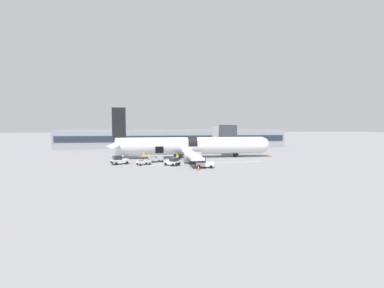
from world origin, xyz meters
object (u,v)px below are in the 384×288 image
baggage_cart_loading (156,160)px  baggage_tug_rear (204,163)px  ground_crew_driver (144,157)px  baggage_tug_lead (173,162)px  ground_crew_loader_b (177,157)px  baggage_cart_queued (144,162)px  airplane (190,146)px  baggage_tug_mid (119,160)px  ground_crew_loader_a (150,157)px

baggage_cart_loading → baggage_tug_rear: bearing=-45.8°
baggage_tug_rear → ground_crew_driver: (-10.34, 9.34, 0.24)m
baggage_tug_lead → ground_crew_loader_b: bearing=75.4°
baggage_tug_lead → baggage_cart_queued: bearing=166.9°
airplane → baggage_tug_rear: 13.97m
baggage_tug_lead → baggage_tug_mid: size_ratio=0.87×
baggage_cart_loading → baggage_tug_lead: bearing=-59.3°
airplane → baggage_tug_rear: bearing=-87.9°
baggage_tug_lead → ground_crew_loader_b: (1.29, 4.97, 0.23)m
baggage_tug_rear → ground_crew_driver: bearing=137.9°
baggage_tug_mid → ground_crew_loader_a: ground_crew_loader_a is taller
baggage_tug_mid → ground_crew_driver: size_ratio=1.88×
ground_crew_loader_a → ground_crew_driver: (-1.09, -0.81, 0.10)m
baggage_tug_mid → ground_crew_loader_a: 6.74m
airplane → baggage_cart_queued: size_ratio=10.82×
baggage_cart_loading → ground_crew_loader_a: bearing=123.8°
baggage_cart_queued → ground_crew_driver: bearing=92.1°
baggage_cart_loading → baggage_cart_queued: size_ratio=1.07×
baggage_tug_mid → baggage_tug_rear: size_ratio=1.04×
ground_crew_loader_b → baggage_tug_lead: bearing=-104.6°
airplane → baggage_cart_loading: 9.57m
baggage_cart_queued → ground_crew_loader_a: 5.72m
baggage_cart_loading → ground_crew_loader_b: bearing=2.2°
ground_crew_loader_a → baggage_tug_mid: bearing=-143.3°
baggage_cart_queued → baggage_tug_lead: bearing=-13.1°
baggage_cart_loading → ground_crew_loader_a: size_ratio=2.23×
airplane → ground_crew_loader_b: bearing=-120.4°
baggage_cart_queued → ground_crew_driver: ground_crew_driver is taller
baggage_tug_lead → ground_crew_driver: 8.01m
baggage_cart_queued → ground_crew_loader_b: (6.41, 3.78, 0.33)m
baggage_tug_mid → ground_crew_driver: (4.31, 3.21, 0.26)m
baggage_tug_lead → ground_crew_loader_a: (-4.20, 6.82, 0.25)m
baggage_tug_lead → ground_crew_loader_a: size_ratio=1.83×
baggage_tug_mid → baggage_cart_loading: size_ratio=0.94×
baggage_cart_queued → ground_crew_loader_a: bearing=80.7°
baggage_tug_mid → baggage_tug_lead: bearing=-16.3°
baggage_tug_mid → baggage_cart_queued: bearing=-19.7°
baggage_tug_rear → baggage_tug_mid: bearing=157.3°
airplane → ground_crew_loader_b: size_ratio=23.04×
ground_crew_driver → baggage_cart_queued: bearing=-87.9°
airplane → ground_crew_loader_a: size_ratio=22.47×
baggage_tug_rear → ground_crew_loader_a: baggage_tug_rear is taller
baggage_tug_lead → baggage_cart_loading: bearing=120.7°
airplane → ground_crew_loader_b: 6.65m
ground_crew_loader_a → airplane: bearing=22.8°
baggage_tug_rear → ground_crew_loader_a: size_ratio=2.02×
airplane → baggage_tug_mid: 16.21m
baggage_tug_lead → baggage_tug_rear: baggage_tug_rear is taller
baggage_tug_mid → baggage_cart_queued: (4.49, -1.61, -0.20)m
airplane → baggage_tug_mid: bearing=-151.4°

